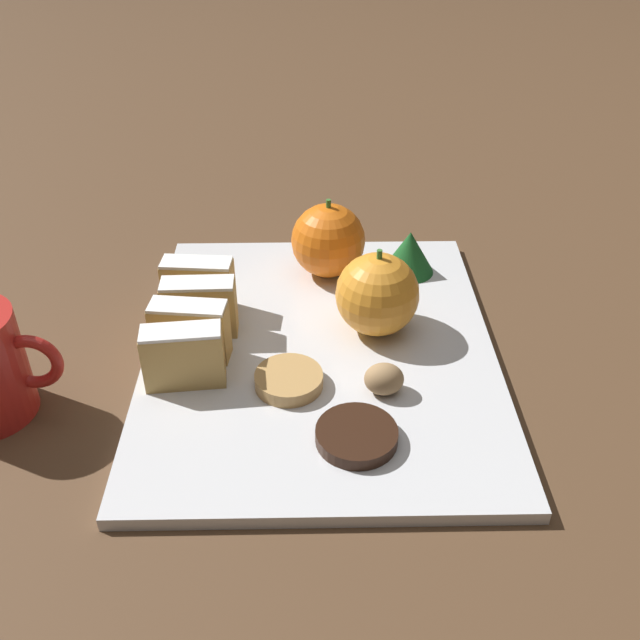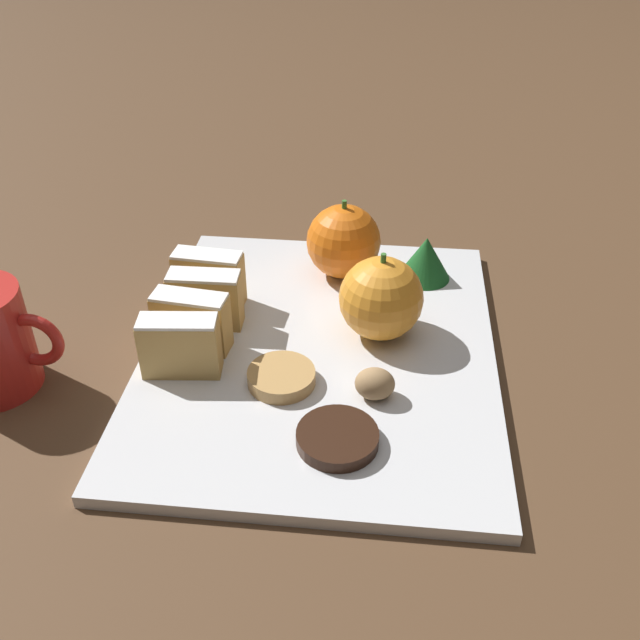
{
  "view_description": "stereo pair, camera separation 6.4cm",
  "coord_description": "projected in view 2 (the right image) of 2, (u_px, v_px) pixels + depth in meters",
  "views": [
    {
      "loc": [
        -0.01,
        -0.52,
        0.41
      ],
      "look_at": [
        0.0,
        0.0,
        0.04
      ],
      "focal_mm": 40.0,
      "sensor_mm": 36.0,
      "label": 1
    },
    {
      "loc": [
        0.05,
        -0.52,
        0.41
      ],
      "look_at": [
        0.0,
        0.0,
        0.04
      ],
      "focal_mm": 40.0,
      "sensor_mm": 36.0,
      "label": 2
    }
  ],
  "objects": [
    {
      "name": "ground_plane",
      "position": [
        320.0,
        357.0,
        0.66
      ],
      "size": [
        6.0,
        6.0,
        0.0
      ],
      "primitive_type": "plane",
      "color": "#513823"
    },
    {
      "name": "serving_platter",
      "position": [
        320.0,
        352.0,
        0.66
      ],
      "size": [
        0.32,
        0.39,
        0.01
      ],
      "color": "silver",
      "rests_on": "ground_plane"
    },
    {
      "name": "stollen_slice_front",
      "position": [
        180.0,
        346.0,
        0.61
      ],
      "size": [
        0.07,
        0.03,
        0.06
      ],
      "color": "tan",
      "rests_on": "serving_platter"
    },
    {
      "name": "stollen_slice_second",
      "position": [
        192.0,
        321.0,
        0.64
      ],
      "size": [
        0.07,
        0.03,
        0.06
      ],
      "color": "tan",
      "rests_on": "serving_platter"
    },
    {
      "name": "stollen_slice_third",
      "position": [
        205.0,
        299.0,
        0.67
      ],
      "size": [
        0.07,
        0.03,
        0.06
      ],
      "color": "tan",
      "rests_on": "serving_platter"
    },
    {
      "name": "stollen_slice_fourth",
      "position": [
        209.0,
        278.0,
        0.7
      ],
      "size": [
        0.07,
        0.03,
        0.06
      ],
      "color": "tan",
      "rests_on": "serving_platter"
    },
    {
      "name": "orange_near",
      "position": [
        344.0,
        242.0,
        0.74
      ],
      "size": [
        0.08,
        0.08,
        0.09
      ],
      "color": "orange",
      "rests_on": "serving_platter"
    },
    {
      "name": "orange_far",
      "position": [
        381.0,
        298.0,
        0.65
      ],
      "size": [
        0.08,
        0.08,
        0.09
      ],
      "color": "orange",
      "rests_on": "serving_platter"
    },
    {
      "name": "walnut",
      "position": [
        375.0,
        384.0,
        0.59
      ],
      "size": [
        0.03,
        0.03,
        0.03
      ],
      "color": "#9E7A51",
      "rests_on": "serving_platter"
    },
    {
      "name": "chocolate_cookie",
      "position": [
        337.0,
        438.0,
        0.55
      ],
      "size": [
        0.06,
        0.06,
        0.01
      ],
      "color": "black",
      "rests_on": "serving_platter"
    },
    {
      "name": "gingerbread_cookie",
      "position": [
        281.0,
        377.0,
        0.61
      ],
      "size": [
        0.06,
        0.06,
        0.01
      ],
      "color": "tan",
      "rests_on": "serving_platter"
    },
    {
      "name": "evergreen_sprig",
      "position": [
        425.0,
        258.0,
        0.74
      ],
      "size": [
        0.05,
        0.05,
        0.05
      ],
      "color": "#195623",
      "rests_on": "serving_platter"
    }
  ]
}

